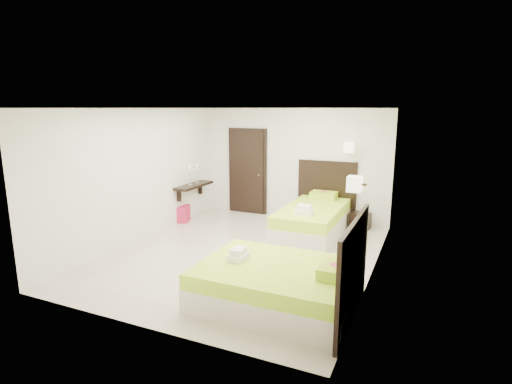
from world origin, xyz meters
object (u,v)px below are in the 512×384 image
at_px(bed_double, 282,283).
at_px(ottoman, 180,214).
at_px(bed_single, 314,218).
at_px(nightstand, 360,221).

distance_m(bed_double, ottoman, 4.54).
xyz_separation_m(bed_single, nightstand, (0.84, 0.71, -0.16)).
xyz_separation_m(bed_double, ottoman, (-3.57, 2.82, -0.11)).
bearing_deg(bed_double, nightstand, 84.65).
bearing_deg(bed_single, bed_double, -81.68).
bearing_deg(ottoman, bed_single, 7.47).
height_order(bed_single, nightstand, bed_single).
relative_size(bed_single, bed_double, 1.10).
distance_m(bed_single, nightstand, 1.11).
bearing_deg(ottoman, bed_double, -38.29).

